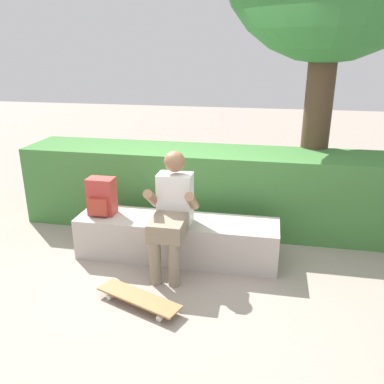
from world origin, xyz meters
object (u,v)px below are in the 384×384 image
object	(u,v)px
bench_main	(177,238)
skateboard_near_person	(139,298)
person_skater	(172,209)
backpack_on_bench	(101,197)

from	to	relation	value
bench_main	skateboard_near_person	distance (m)	0.93
skateboard_near_person	person_skater	bearing A→B (deg)	78.71
bench_main	person_skater	distance (m)	0.47
person_skater	skateboard_near_person	world-z (taller)	person_skater
skateboard_near_person	backpack_on_bench	distance (m)	1.26
skateboard_near_person	bench_main	bearing A→B (deg)	81.88
person_skater	backpack_on_bench	world-z (taller)	person_skater
bench_main	backpack_on_bench	size ratio (longest dim) A/B	5.28
backpack_on_bench	bench_main	bearing A→B (deg)	0.67
bench_main	person_skater	xyz separation A→B (m)	(0.01, -0.22, 0.42)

